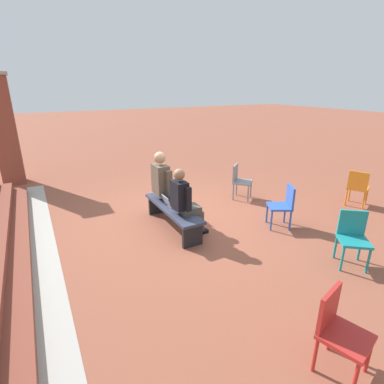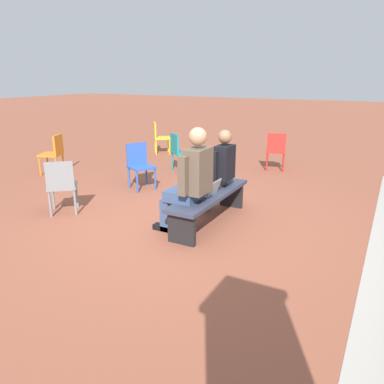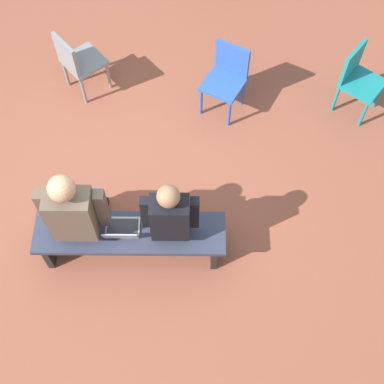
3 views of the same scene
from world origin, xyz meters
The scene contains 12 objects.
ground_plane centered at (0.00, 0.00, 0.00)m, with size 60.00×60.00×0.00m, color brown.
concrete_strip centered at (-0.25, 2.63, 0.00)m, with size 8.20×0.40×0.01m, color #A8A399.
brick_pillar_left_of_steps centered at (4.48, 3.12, 1.49)m, with size 0.64×0.64×2.96m.
bench centered at (-0.25, 0.35, 0.35)m, with size 1.80×0.44×0.45m.
person_student centered at (-0.65, 0.29, 0.70)m, with size 0.51×0.65×1.29m.
person_adult centered at (0.20, 0.28, 0.75)m, with size 0.59×0.75×1.43m.
laptop centered at (-0.19, 0.37, 0.50)m, with size 0.32×0.29×0.21m.
plastic_chair_near_bench_right centered at (-1.22, -3.81, 0.48)m, with size 0.55×0.55×0.84m.
plastic_chair_mid_courtyard centered at (-1.21, -1.56, 0.48)m, with size 0.57×0.57×0.84m.
plastic_chair_far_right centered at (-2.66, -1.56, 0.48)m, with size 0.59×0.59×0.84m.
plastic_chair_near_bench_left centered at (-3.78, 0.26, 0.48)m, with size 0.52×0.52×0.84m.
plastic_chair_far_left centered at (0.47, -1.77, 0.48)m, with size 0.59×0.59×0.84m.
Camera 1 is at (-5.08, 2.53, 2.63)m, focal length 28.00 mm.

